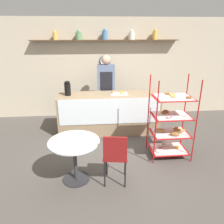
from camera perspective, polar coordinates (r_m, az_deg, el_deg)
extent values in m
plane|color=#4C4742|center=(4.41, 0.52, -11.85)|extent=(14.00, 14.00, 0.00)
cube|color=beige|center=(6.25, -1.68, 11.24)|extent=(10.00, 0.06, 2.70)
cube|color=#4C331E|center=(6.03, -1.67, 18.25)|extent=(3.90, 0.24, 0.02)
cylinder|color=gold|center=(6.08, -14.65, 18.59)|extent=(0.12, 0.12, 0.18)
sphere|color=gold|center=(6.08, -14.75, 19.62)|extent=(0.06, 0.06, 0.06)
cylinder|color=#669966|center=(6.02, -8.68, 18.99)|extent=(0.16, 0.16, 0.18)
sphere|color=#669966|center=(6.02, -8.75, 20.11)|extent=(0.09, 0.09, 0.09)
cylinder|color=#4C7FB2|center=(6.02, -1.89, 19.37)|extent=(0.14, 0.14, 0.22)
sphere|color=#4C7FB2|center=(6.02, -1.91, 20.64)|extent=(0.08, 0.08, 0.08)
cylinder|color=silver|center=(6.10, 5.14, 19.15)|extent=(0.17, 0.17, 0.18)
sphere|color=silver|center=(6.10, 5.18, 20.27)|extent=(0.09, 0.09, 0.09)
cylinder|color=gold|center=(6.24, 11.14, 19.04)|extent=(0.14, 0.14, 0.21)
sphere|color=gold|center=(6.24, 11.23, 20.23)|extent=(0.08, 0.08, 0.08)
cylinder|color=navy|center=(6.17, -1.86, 13.21)|extent=(0.29, 0.03, 0.29)
cylinder|color=white|center=(6.15, -1.85, 13.19)|extent=(0.25, 0.00, 0.25)
cube|color=#937A5B|center=(5.32, -0.78, -0.27)|extent=(2.40, 0.70, 0.94)
cube|color=silver|center=(4.93, -0.48, 0.13)|extent=(2.30, 0.01, 0.60)
cylinder|color=#B71414|center=(3.94, 11.40, -3.31)|extent=(0.02, 0.02, 1.59)
cylinder|color=#B71414|center=(4.21, 21.18, -2.79)|extent=(0.02, 0.02, 1.59)
cylinder|color=#B71414|center=(4.43, 9.47, -0.47)|extent=(0.02, 0.02, 1.59)
cylinder|color=#B71414|center=(4.67, 18.35, -0.16)|extent=(0.02, 0.02, 1.59)
cube|color=#B71414|center=(4.59, 14.39, -9.42)|extent=(0.71, 0.53, 0.01)
cube|color=white|center=(4.58, 14.40, -9.29)|extent=(0.63, 0.47, 0.01)
torus|color=silver|center=(4.67, 13.37, -8.20)|extent=(0.11, 0.11, 0.04)
torus|color=#EAB2C1|center=(4.53, 12.52, -9.17)|extent=(0.12, 0.12, 0.03)
torus|color=silver|center=(4.41, 12.05, -9.93)|extent=(0.11, 0.11, 0.03)
torus|color=gold|center=(4.64, 16.59, -8.82)|extent=(0.10, 0.10, 0.03)
torus|color=silver|center=(4.40, 12.33, -10.07)|extent=(0.10, 0.10, 0.03)
cube|color=#B71414|center=(4.42, 14.80, -5.35)|extent=(0.71, 0.53, 0.01)
cube|color=white|center=(4.42, 14.81, -5.21)|extent=(0.63, 0.47, 0.01)
ellipsoid|color=#B27F47|center=(4.37, 12.45, -4.69)|extent=(0.24, 0.12, 0.07)
ellipsoid|color=tan|center=(4.53, 16.55, -4.16)|extent=(0.16, 0.09, 0.07)
ellipsoid|color=olive|center=(4.28, 16.09, -5.59)|extent=(0.20, 0.14, 0.07)
ellipsoid|color=#B27F47|center=(4.45, 17.27, -4.70)|extent=(0.25, 0.11, 0.07)
cube|color=#B71414|center=(4.28, 15.23, -0.99)|extent=(0.71, 0.53, 0.01)
cube|color=white|center=(4.28, 15.25, -0.84)|extent=(0.63, 0.47, 0.01)
torus|color=#EAB2C1|center=(4.11, 14.88, -1.36)|extent=(0.13, 0.13, 0.03)
torus|color=brown|center=(4.39, 13.85, 0.19)|extent=(0.12, 0.12, 0.03)
torus|color=brown|center=(4.32, 13.37, -0.11)|extent=(0.10, 0.10, 0.03)
cube|color=#B71414|center=(4.17, 15.69, 3.64)|extent=(0.71, 0.53, 0.01)
cube|color=white|center=(4.16, 15.71, 3.80)|extent=(0.63, 0.47, 0.01)
torus|color=tan|center=(4.24, 15.57, 4.45)|extent=(0.12, 0.12, 0.03)
torus|color=brown|center=(4.13, 19.36, 3.59)|extent=(0.11, 0.11, 0.03)
torus|color=tan|center=(4.23, 15.49, 4.40)|extent=(0.13, 0.13, 0.03)
torus|color=tan|center=(4.12, 15.80, 3.92)|extent=(0.11, 0.11, 0.03)
torus|color=brown|center=(4.28, 14.25, 4.71)|extent=(0.11, 0.11, 0.03)
cube|color=#282833|center=(5.80, -1.50, 1.55)|extent=(0.26, 0.19, 0.95)
cube|color=slate|center=(5.59, -1.57, 9.13)|extent=(0.43, 0.22, 0.61)
cube|color=black|center=(5.50, -1.48, 7.77)|extent=(0.30, 0.01, 0.51)
sphere|color=tan|center=(5.52, -1.61, 13.48)|extent=(0.23, 0.23, 0.23)
cylinder|color=#262628|center=(3.90, -9.27, -16.80)|extent=(0.45, 0.45, 0.02)
cylinder|color=#333338|center=(3.70, -9.58, -12.48)|extent=(0.06, 0.06, 0.68)
cylinder|color=white|center=(3.52, -9.92, -7.67)|extent=(0.81, 0.81, 0.02)
cylinder|color=black|center=(3.83, 3.44, -13.14)|extent=(0.02, 0.02, 0.48)
cylinder|color=black|center=(3.84, -1.52, -13.04)|extent=(0.02, 0.02, 0.48)
cylinder|color=black|center=(3.57, 3.49, -16.02)|extent=(0.02, 0.02, 0.48)
cylinder|color=black|center=(3.57, -1.90, -15.90)|extent=(0.02, 0.02, 0.48)
cube|color=maroon|center=(3.56, 0.90, -11.18)|extent=(0.43, 0.43, 0.03)
cube|color=maroon|center=(3.30, 0.82, -9.63)|extent=(0.36, 0.08, 0.40)
cylinder|color=black|center=(5.15, -11.52, 5.84)|extent=(0.14, 0.14, 0.29)
ellipsoid|color=black|center=(5.11, -11.66, 7.65)|extent=(0.12, 0.12, 0.06)
cube|color=silver|center=(5.19, 1.84, 4.77)|extent=(0.40, 0.26, 0.01)
torus|color=gold|center=(5.21, 2.61, 5.10)|extent=(0.12, 0.12, 0.04)
torus|color=brown|center=(5.24, 0.53, 5.19)|extent=(0.13, 0.13, 0.03)
torus|color=silver|center=(5.17, 0.75, 5.01)|extent=(0.14, 0.14, 0.04)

